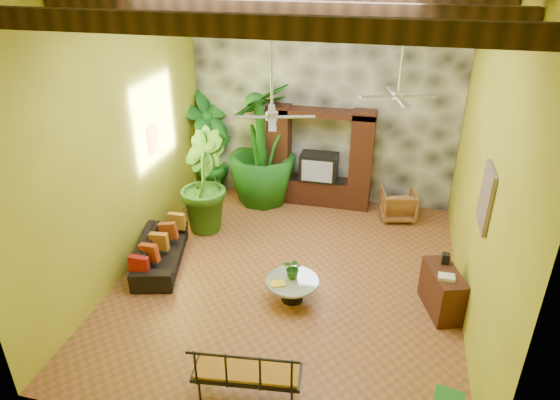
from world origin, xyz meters
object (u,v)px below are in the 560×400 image
(tall_plant_a, at_px, (209,145))
(iron_bench, at_px, (245,372))
(wicker_armchair, at_px, (398,204))
(sofa, at_px, (161,251))
(side_console, at_px, (442,291))
(ceiling_fan_front, at_px, (272,102))
(ceiling_fan_back, at_px, (399,83))
(tall_plant_c, at_px, (262,145))
(entertainment_center, at_px, (319,165))
(coffee_table, at_px, (292,287))
(tall_plant_b, at_px, (202,182))

(tall_plant_a, bearing_deg, iron_bench, -65.56)
(wicker_armchair, bearing_deg, sofa, 21.74)
(sofa, height_order, side_console, side_console)
(ceiling_fan_front, relative_size, sofa, 0.96)
(ceiling_fan_back, relative_size, tall_plant_a, 0.75)
(tall_plant_c, distance_m, iron_bench, 6.02)
(ceiling_fan_front, distance_m, ceiling_fan_back, 2.41)
(entertainment_center, bearing_deg, iron_bench, -89.46)
(ceiling_fan_back, distance_m, tall_plant_c, 3.92)
(wicker_armchair, height_order, iron_bench, iron_bench)
(ceiling_fan_front, relative_size, side_console, 1.93)
(ceiling_fan_back, xyz_separation_m, tall_plant_a, (-4.25, 1.89, -2.16))
(ceiling_fan_back, relative_size, coffee_table, 2.05)
(sofa, distance_m, coffee_table, 2.71)
(sofa, relative_size, tall_plant_b, 0.90)
(tall_plant_a, distance_m, tall_plant_b, 1.74)
(wicker_armchair, distance_m, side_console, 3.18)
(tall_plant_a, height_order, tall_plant_b, tall_plant_a)
(side_console, bearing_deg, entertainment_center, 109.36)
(side_console, bearing_deg, coffee_table, 168.70)
(ceiling_fan_back, height_order, tall_plant_b, ceiling_fan_back)
(tall_plant_a, xyz_separation_m, coffee_table, (2.83, -3.68, -0.98))
(iron_bench, bearing_deg, entertainment_center, 83.92)
(iron_bench, bearing_deg, ceiling_fan_back, 62.61)
(tall_plant_b, bearing_deg, sofa, -100.84)
(ceiling_fan_front, xyz_separation_m, iron_bench, (0.26, -2.47, -2.86))
(tall_plant_b, distance_m, iron_bench, 4.87)
(entertainment_center, relative_size, side_console, 2.49)
(ceiling_fan_back, bearing_deg, tall_plant_b, 176.71)
(sofa, distance_m, tall_plant_b, 1.76)
(entertainment_center, distance_m, wicker_armchair, 1.99)
(wicker_armchair, relative_size, tall_plant_b, 0.35)
(tall_plant_b, distance_m, side_console, 5.18)
(entertainment_center, relative_size, tall_plant_a, 0.97)
(entertainment_center, bearing_deg, tall_plant_a, -178.89)
(ceiling_fan_front, xyz_separation_m, ceiling_fan_back, (1.80, 1.60, 0.00))
(tall_plant_a, bearing_deg, ceiling_fan_back, -23.92)
(ceiling_fan_back, relative_size, side_console, 1.93)
(tall_plant_b, distance_m, coffee_table, 3.22)
(wicker_armchair, xyz_separation_m, iron_bench, (-1.80, -5.66, 0.20))
(sofa, bearing_deg, coffee_table, -114.52)
(ceiling_fan_back, bearing_deg, tall_plant_c, 149.13)
(coffee_table, bearing_deg, side_console, 7.06)
(ceiling_fan_front, distance_m, tall_plant_a, 4.78)
(tall_plant_c, bearing_deg, wicker_armchair, -2.63)
(tall_plant_a, relative_size, iron_bench, 1.68)
(sofa, distance_m, tall_plant_c, 3.47)
(ceiling_fan_front, xyz_separation_m, tall_plant_a, (-2.45, 3.49, -2.16))
(entertainment_center, height_order, ceiling_fan_back, ceiling_fan_back)
(coffee_table, xyz_separation_m, iron_bench, (-0.13, -2.27, 0.29))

